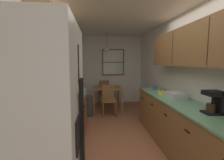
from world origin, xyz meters
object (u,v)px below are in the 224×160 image
(stove_range, at_px, (50,155))
(dining_chair_near, at_px, (109,98))
(mug_by_coffeemaker, at_px, (155,87))
(trash_bin, at_px, (88,106))
(refrigerator, at_px, (30,151))
(dish_rack, at_px, (176,95))
(microwave_over_range, at_px, (35,50))
(dining_chair_far, at_px, (104,91))
(coffee_maker, at_px, (215,102))
(storage_canister, at_px, (57,103))
(fruit_bowl, at_px, (163,92))
(dining_table, at_px, (107,90))

(stove_range, height_order, dining_chair_near, stove_range)
(mug_by_coffeemaker, bearing_deg, trash_bin, 153.85)
(refrigerator, height_order, dish_rack, refrigerator)
(dish_rack, bearing_deg, microwave_over_range, -156.05)
(dining_chair_far, bearing_deg, coffee_maker, -72.59)
(stove_range, relative_size, dish_rack, 3.24)
(coffee_maker, distance_m, dish_rack, 0.93)
(trash_bin, height_order, storage_canister, storage_canister)
(storage_canister, distance_m, fruit_bowl, 2.16)
(microwave_over_range, bearing_deg, trash_bin, 81.51)
(dining_chair_near, relative_size, storage_canister, 4.84)
(dining_chair_near, bearing_deg, mug_by_coffeemaker, -38.02)
(microwave_over_range, distance_m, dining_chair_near, 3.16)
(coffee_maker, xyz_separation_m, fruit_bowl, (-0.13, 1.31, -0.12))
(dining_table, height_order, dining_chair_near, dining_chair_near)
(dining_table, bearing_deg, refrigerator, -101.73)
(trash_bin, distance_m, storage_canister, 2.41)
(trash_bin, xyz_separation_m, mug_by_coffeemaker, (1.69, -0.83, 0.66))
(refrigerator, distance_m, storage_canister, 1.12)
(dining_table, xyz_separation_m, mug_by_coffeemaker, (1.08, -1.49, 0.33))
(microwave_over_range, relative_size, dining_chair_near, 0.64)
(stove_range, bearing_deg, fruit_bowl, 34.68)
(microwave_over_range, xyz_separation_m, dining_table, (1.02, 3.39, -1.08))
(dining_table, relative_size, storage_canister, 5.04)
(microwave_over_range, distance_m, mug_by_coffeemaker, 2.93)
(dining_chair_near, height_order, mug_by_coffeemaker, mug_by_coffeemaker)
(stove_range, distance_m, trash_bin, 2.75)
(microwave_over_range, bearing_deg, fruit_bowl, 33.18)
(dining_table, height_order, trash_bin, dining_table)
(stove_range, bearing_deg, dining_table, 75.06)
(stove_range, height_order, dining_table, stove_range)
(stove_range, height_order, coffee_maker, coffee_maker)
(microwave_over_range, relative_size, mug_by_coffeemaker, 4.63)
(dining_table, xyz_separation_m, coffee_maker, (1.17, -3.36, 0.43))
(microwave_over_range, bearing_deg, dining_chair_near, 69.58)
(coffee_maker, height_order, fruit_bowl, coffee_maker)
(storage_canister, bearing_deg, dining_chair_near, 68.35)
(refrigerator, height_order, dining_table, refrigerator)
(microwave_over_range, xyz_separation_m, dining_chair_far, (0.94, 4.04, -1.20))
(dish_rack, bearing_deg, refrigerator, -140.51)
(refrigerator, relative_size, dining_table, 1.96)
(stove_range, distance_m, dining_chair_near, 2.89)
(dining_chair_near, bearing_deg, fruit_bowl, -53.11)
(stove_range, height_order, mug_by_coffeemaker, stove_range)
(dining_table, bearing_deg, storage_canister, -107.16)
(stove_range, height_order, storage_canister, stove_range)
(dining_table, xyz_separation_m, dish_rack, (1.14, -2.43, 0.32))
(microwave_over_range, bearing_deg, dish_rack, 23.95)
(mug_by_coffeemaker, bearing_deg, dining_chair_far, 118.46)
(coffee_maker, relative_size, fruit_bowl, 1.40)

